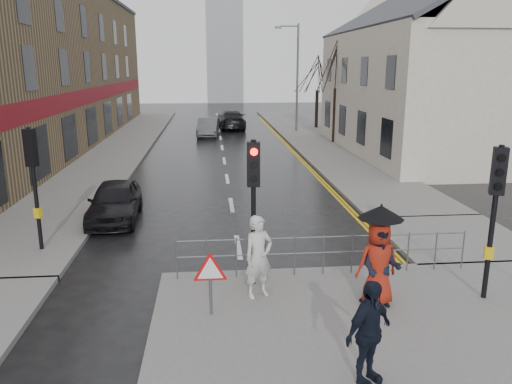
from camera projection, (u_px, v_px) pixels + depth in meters
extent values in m
plane|color=black|center=(246.00, 293.00, 11.56)|extent=(120.00, 120.00, 0.00)
cube|color=#605E5B|center=(437.00, 373.00, 8.43)|extent=(10.00, 9.00, 0.14)
cube|color=#605E5B|center=(124.00, 143.00, 33.15)|extent=(4.00, 44.00, 0.14)
cube|color=#605E5B|center=(310.00, 137.00, 36.24)|extent=(4.00, 40.00, 0.14)
cube|color=#605E5B|center=(454.00, 238.00, 15.01)|extent=(4.00, 4.20, 0.14)
cube|color=olive|center=(24.00, 67.00, 30.48)|extent=(8.00, 42.00, 10.00)
cube|color=beige|center=(428.00, 94.00, 29.13)|extent=(9.00, 16.00, 7.00)
cube|color=#999CA2|center=(224.00, 36.00, 69.29)|extent=(5.00, 5.00, 18.00)
cylinder|color=black|center=(253.00, 214.00, 11.31)|extent=(0.11, 0.11, 3.40)
cube|color=black|center=(253.00, 164.00, 11.03)|extent=(0.28, 0.22, 1.00)
cylinder|color=#FF0C07|center=(254.00, 152.00, 10.82)|extent=(0.16, 0.04, 0.16)
cylinder|color=black|center=(254.00, 165.00, 10.89)|extent=(0.16, 0.04, 0.16)
cylinder|color=black|center=(254.00, 179.00, 10.97)|extent=(0.16, 0.04, 0.16)
cube|color=gold|center=(254.00, 241.00, 11.47)|extent=(0.18, 0.14, 0.28)
cylinder|color=black|center=(492.00, 224.00, 10.60)|extent=(0.11, 0.11, 3.40)
cube|color=black|center=(499.00, 171.00, 10.32)|extent=(0.34, 0.30, 1.00)
cylinder|color=black|center=(502.00, 158.00, 10.11)|extent=(0.16, 0.09, 0.16)
cylinder|color=black|center=(500.00, 172.00, 10.18)|extent=(0.16, 0.09, 0.16)
cylinder|color=black|center=(498.00, 187.00, 10.26)|extent=(0.16, 0.09, 0.16)
cube|color=gold|center=(489.00, 253.00, 10.76)|extent=(0.22, 0.19, 0.28)
cylinder|color=black|center=(35.00, 190.00, 13.51)|extent=(0.11, 0.11, 3.40)
cube|color=black|center=(31.00, 148.00, 13.22)|extent=(0.34, 0.30, 1.00)
cylinder|color=black|center=(33.00, 136.00, 13.28)|extent=(0.16, 0.09, 0.16)
cylinder|color=black|center=(34.00, 147.00, 13.35)|extent=(0.16, 0.09, 0.16)
cylinder|color=black|center=(35.00, 158.00, 13.43)|extent=(0.16, 0.09, 0.16)
cube|color=gold|center=(38.00, 213.00, 13.67)|extent=(0.22, 0.19, 0.28)
cylinder|color=#595B5E|center=(177.00, 260.00, 11.83)|extent=(0.04, 0.04, 1.00)
cylinder|color=#595B5E|center=(463.00, 250.00, 12.47)|extent=(0.04, 0.04, 1.00)
cylinder|color=#595B5E|center=(324.00, 237.00, 12.04)|extent=(7.10, 0.04, 0.04)
cylinder|color=#595B5E|center=(324.00, 253.00, 12.14)|extent=(7.10, 0.04, 0.04)
cylinder|color=#595B5E|center=(211.00, 295.00, 10.19)|extent=(0.06, 0.06, 0.85)
cylinder|color=red|center=(210.00, 271.00, 10.06)|extent=(0.80, 0.03, 0.80)
cylinder|color=white|center=(210.00, 271.00, 10.04)|extent=(0.60, 0.03, 0.60)
cylinder|color=#595B5E|center=(297.00, 78.00, 38.09)|extent=(0.16, 0.16, 8.00)
cylinder|color=#595B5E|center=(289.00, 26.00, 37.08)|extent=(1.40, 0.10, 0.10)
cube|color=#595B5E|center=(278.00, 27.00, 37.04)|extent=(0.50, 0.25, 0.18)
cylinder|color=black|center=(335.00, 115.00, 32.99)|extent=(0.26, 0.26, 3.50)
cylinder|color=black|center=(317.00, 109.00, 40.81)|extent=(0.26, 0.26, 3.00)
imported|color=beige|center=(259.00, 257.00, 10.87)|extent=(0.80, 0.69, 1.85)
imported|color=black|center=(381.00, 267.00, 10.44)|extent=(1.06, 0.99, 1.74)
imported|color=maroon|center=(378.00, 263.00, 10.52)|extent=(0.96, 0.69, 1.85)
cylinder|color=black|center=(378.00, 259.00, 10.50)|extent=(0.02, 0.02, 2.05)
cone|color=black|center=(381.00, 212.00, 10.25)|extent=(0.96, 0.96, 0.28)
imported|color=black|center=(369.00, 333.00, 7.86)|extent=(1.09, 0.94, 1.76)
imported|color=black|center=(115.00, 201.00, 16.81)|extent=(1.68, 3.94, 1.33)
imported|color=#4E4F53|center=(208.00, 127.00, 36.81)|extent=(1.71, 4.15, 1.34)
imported|color=black|center=(231.00, 120.00, 41.07)|extent=(2.28, 5.25, 1.50)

